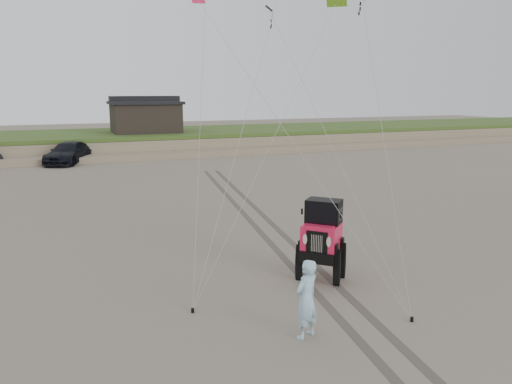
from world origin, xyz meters
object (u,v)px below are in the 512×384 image
Objects in this scene: man at (306,299)px; cabin at (145,116)px; truck_c at (69,153)px; jeep at (321,248)px.

cabin is at bearing -118.20° from man.
truck_c is 29.51m from jeep.
cabin reaches higher than jeep.
truck_c is 1.07× the size of jeep.
truck_c is 32.15m from man.
jeep is at bearing -148.25° from man.
truck_c is at bearing -138.30° from cabin.
jeep is 3.68m from man.
man is at bearing -58.12° from truck_c.
man is (-2.07, -3.04, -0.03)m from jeep.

